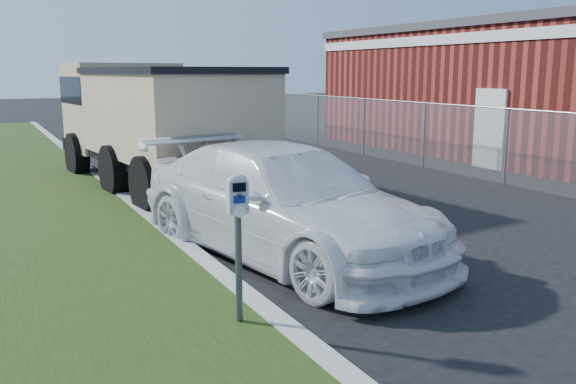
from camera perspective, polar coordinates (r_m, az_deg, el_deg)
name	(u,v)px	position (r m, az deg, el deg)	size (l,w,h in m)	color
ground	(410,266)	(8.73, 11.32, -6.77)	(120.00, 120.00, 0.00)	black
chainlink_fence	(425,122)	(17.59, 12.68, 6.38)	(0.06, 30.06, 30.00)	slate
brick_building	(547,88)	(22.50, 23.08, 8.97)	(9.20, 14.20, 4.17)	maroon
parking_meter	(238,216)	(6.10, -4.71, -2.24)	(0.23, 0.17, 1.53)	#3F4247
white_wagon	(284,201)	(8.92, -0.38, -0.82)	(2.25, 5.53, 1.61)	white
dump_truck	(154,117)	(14.80, -12.46, 6.91)	(3.57, 7.58, 2.87)	black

